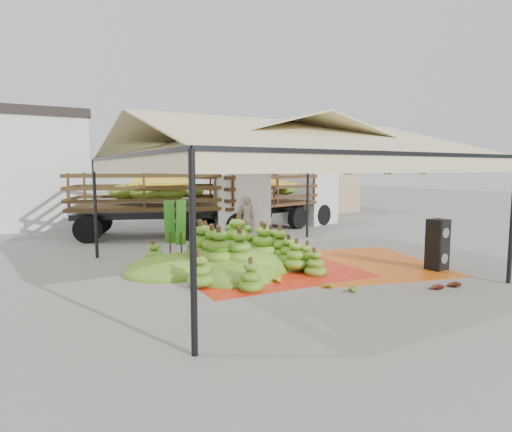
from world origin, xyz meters
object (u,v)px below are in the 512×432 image
banana_heap (232,246)px  vendor (247,218)px  truck_left (180,196)px  truck_right (275,194)px  speaker_stack (437,245)px

banana_heap → vendor: 4.75m
truck_left → truck_right: (4.79, 0.30, -0.06)m
speaker_stack → vendor: bearing=104.6°
truck_left → truck_right: 4.80m
truck_left → speaker_stack: bearing=-46.7°
banana_heap → vendor: bearing=56.5°
banana_heap → truck_right: (5.53, 6.49, 0.95)m
vendor → truck_right: bearing=-116.3°
banana_heap → truck_left: bearing=83.2°
banana_heap → vendor: (2.62, 3.95, 0.23)m
speaker_stack → truck_right: 9.53m
speaker_stack → vendor: size_ratio=0.81×
vendor → truck_left: size_ratio=0.21×
speaker_stack → truck_right: truck_right is taller
banana_heap → truck_left: truck_left is taller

